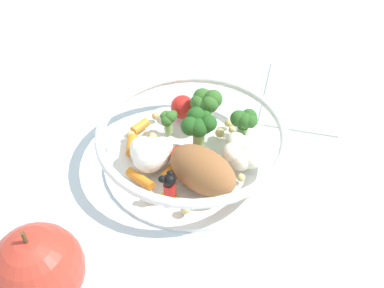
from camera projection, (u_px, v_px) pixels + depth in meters
name	position (u px, v px, depth m)	size (l,w,h in m)	color
ground_plane	(184.00, 154.00, 0.56)	(2.40, 2.40, 0.00)	silver
food_container	(192.00, 144.00, 0.53)	(0.22, 0.22, 0.07)	white
loose_apple	(38.00, 269.00, 0.40)	(0.08, 0.08, 0.09)	#BC3828
folded_napkin	(302.00, 96.00, 0.64)	(0.15, 0.10, 0.01)	silver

